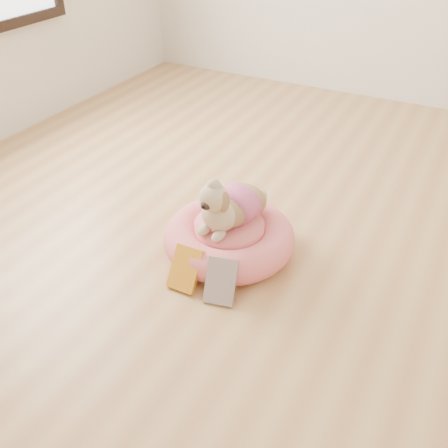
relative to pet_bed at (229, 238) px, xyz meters
The scene contains 5 objects.
floor 0.18m from the pet_bed, ahead, with size 4.50×4.50×0.00m, color #B27D4A.
pet_bed is the anchor object (origin of this frame).
dog 0.21m from the pet_bed, behind, with size 0.26×0.37×0.27m, color brown, non-canonical shape.
book_yellow 0.29m from the pet_bed, 100.87° to the right, with size 0.12×0.02×0.18m, color yellow.
book_white 0.31m from the pet_bed, 69.00° to the right, with size 0.12×0.02×0.19m, color white.
Camera 1 is at (0.66, -1.60, 1.40)m, focal length 40.00 mm.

